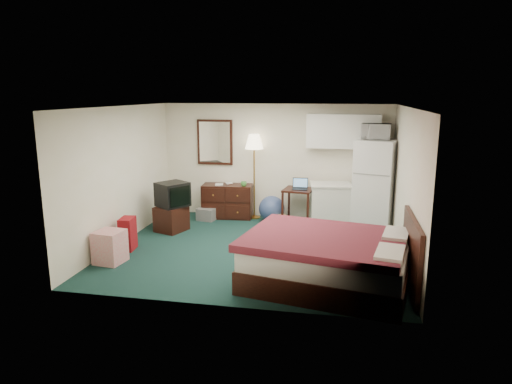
% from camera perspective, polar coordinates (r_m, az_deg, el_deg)
% --- Properties ---
extents(floor, '(5.00, 4.50, 0.01)m').
position_cam_1_polar(floor, '(8.19, -0.08, -7.16)').
color(floor, black).
rests_on(floor, ground).
extents(ceiling, '(5.00, 4.50, 0.01)m').
position_cam_1_polar(ceiling, '(7.73, -0.09, 10.60)').
color(ceiling, beige).
rests_on(ceiling, walls).
extents(walls, '(5.01, 4.51, 2.50)m').
position_cam_1_polar(walls, '(7.86, -0.08, 1.46)').
color(walls, beige).
rests_on(walls, floor).
extents(mirror, '(0.80, 0.06, 1.00)m').
position_cam_1_polar(mirror, '(10.26, -5.15, 6.23)').
color(mirror, white).
rests_on(mirror, walls).
extents(upper_cabinets, '(1.50, 0.35, 0.70)m').
position_cam_1_polar(upper_cabinets, '(9.69, 10.84, 7.48)').
color(upper_cabinets, white).
rests_on(upper_cabinets, walls).
extents(headboard, '(0.06, 1.56, 1.00)m').
position_cam_1_polar(headboard, '(6.74, 18.85, -7.26)').
color(headboard, black).
rests_on(headboard, walls).
extents(dresser, '(1.13, 0.58, 0.74)m').
position_cam_1_polar(dresser, '(10.16, -3.59, -1.13)').
color(dresser, black).
rests_on(dresser, floor).
extents(floor_lamp, '(0.49, 0.49, 1.86)m').
position_cam_1_polar(floor_lamp, '(9.98, -0.23, 1.92)').
color(floor_lamp, '#B3792B').
rests_on(floor_lamp, floor).
extents(desk, '(0.67, 0.67, 0.75)m').
position_cam_1_polar(desk, '(9.70, 5.28, -1.78)').
color(desk, black).
rests_on(desk, floor).
extents(exercise_ball, '(0.63, 0.63, 0.56)m').
position_cam_1_polar(exercise_ball, '(9.85, 1.98, -2.10)').
color(exercise_ball, navy).
rests_on(exercise_ball, floor).
extents(kitchen_counter, '(0.85, 0.69, 0.86)m').
position_cam_1_polar(kitchen_counter, '(9.61, 9.25, -1.69)').
color(kitchen_counter, white).
rests_on(kitchen_counter, floor).
extents(fridge, '(0.94, 0.94, 1.82)m').
position_cam_1_polar(fridge, '(9.51, 14.67, 0.88)').
color(fridge, white).
rests_on(fridge, floor).
extents(bed, '(2.53, 2.14, 0.72)m').
position_cam_1_polar(bed, '(6.74, 8.91, -8.47)').
color(bed, '#511520').
rests_on(bed, floor).
extents(tv_stand, '(0.66, 0.69, 0.50)m').
position_cam_1_polar(tv_stand, '(9.34, -10.53, -3.29)').
color(tv_stand, black).
rests_on(tv_stand, floor).
extents(suitcase, '(0.26, 0.38, 0.58)m').
position_cam_1_polar(suitcase, '(8.40, -15.75, -5.05)').
color(suitcase, maroon).
rests_on(suitcase, floor).
extents(retail_box, '(0.48, 0.48, 0.54)m').
position_cam_1_polar(retail_box, '(7.87, -17.80, -6.54)').
color(retail_box, beige).
rests_on(retail_box, floor).
extents(file_bin, '(0.42, 0.35, 0.26)m').
position_cam_1_polar(file_bin, '(10.02, -6.21, -2.78)').
color(file_bin, slate).
rests_on(file_bin, floor).
extents(cardboard_box_a, '(0.29, 0.26, 0.22)m').
position_cam_1_polar(cardboard_box_a, '(9.60, 3.00, -3.54)').
color(cardboard_box_a, '#9F7750').
rests_on(cardboard_box_a, floor).
extents(cardboard_box_b, '(0.19, 0.23, 0.23)m').
position_cam_1_polar(cardboard_box_b, '(9.14, 5.35, -4.37)').
color(cardboard_box_b, '#9F7750').
rests_on(cardboard_box_b, floor).
extents(laptop, '(0.33, 0.27, 0.22)m').
position_cam_1_polar(laptop, '(9.53, 5.52, 0.97)').
color(laptop, black).
rests_on(laptop, desk).
extents(crt_tv, '(0.75, 0.76, 0.48)m').
position_cam_1_polar(crt_tv, '(9.25, -10.40, -0.29)').
color(crt_tv, black).
rests_on(crt_tv, tv_stand).
extents(microwave, '(0.59, 0.37, 0.38)m').
position_cam_1_polar(microwave, '(9.42, 14.79, 7.55)').
color(microwave, white).
rests_on(microwave, fridge).
extents(book_a, '(0.17, 0.06, 0.24)m').
position_cam_1_polar(book_a, '(10.04, -5.13, 1.55)').
color(book_a, '#9F7750').
rests_on(book_a, dresser).
extents(book_b, '(0.15, 0.07, 0.20)m').
position_cam_1_polar(book_b, '(10.17, -3.80, 1.61)').
color(book_b, '#9F7750').
rests_on(book_b, dresser).
extents(mug, '(0.14, 0.11, 0.13)m').
position_cam_1_polar(mug, '(9.87, -1.54, 1.09)').
color(mug, '#45923B').
rests_on(mug, dresser).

